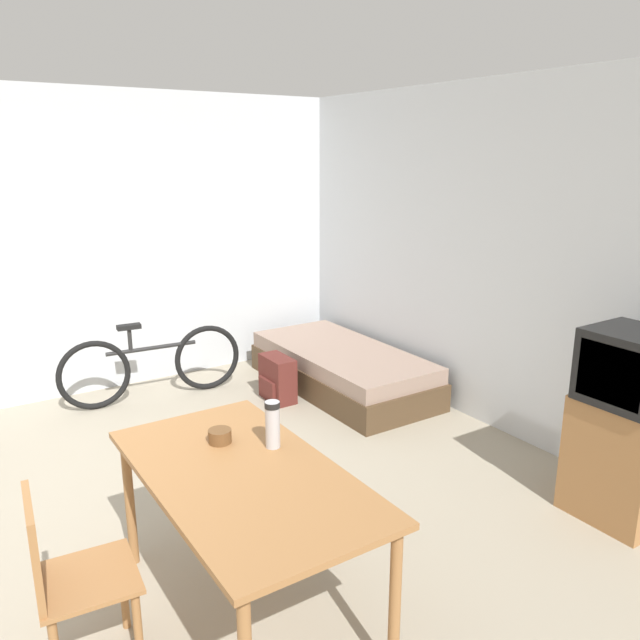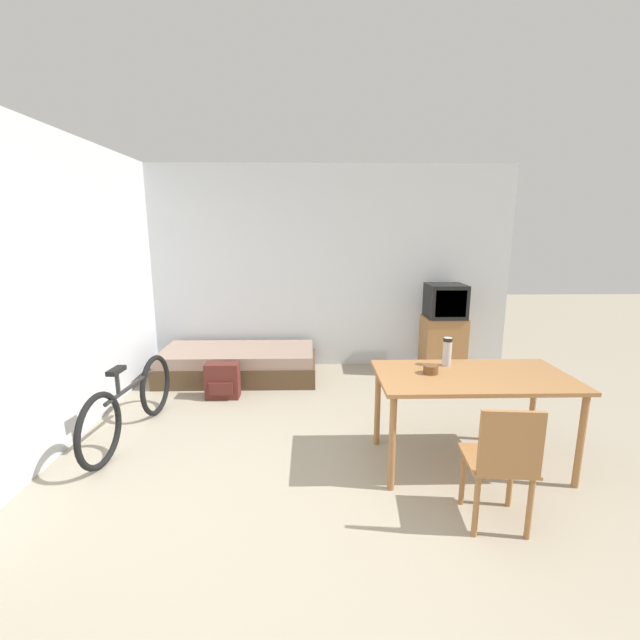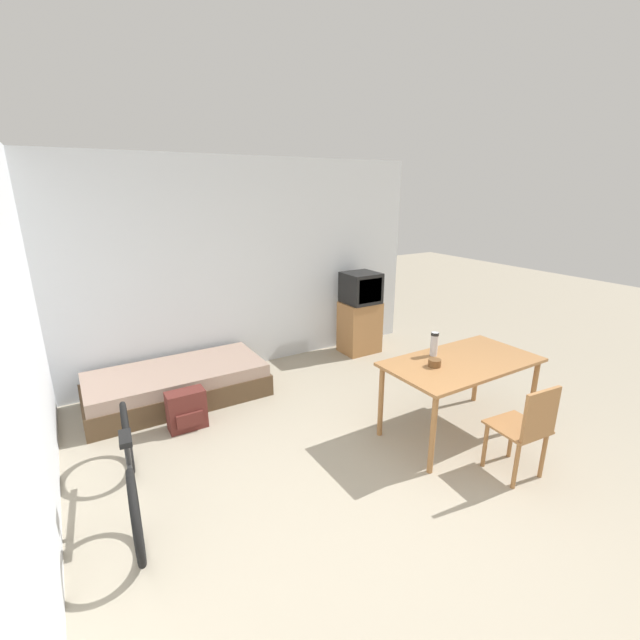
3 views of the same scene
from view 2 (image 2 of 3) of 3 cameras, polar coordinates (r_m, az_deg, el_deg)
The scene contains 11 objects.
ground_plane at distance 2.88m, azimuth -0.16°, elevation -28.42°, with size 20.00×20.00×0.00m, color #9E937F.
wall_back at distance 5.82m, azimuth -0.89°, elevation 6.91°, with size 5.33×0.06×2.70m.
wall_left at distance 4.55m, azimuth -29.61°, elevation 3.91°, with size 0.06×4.57×2.70m.
daybed at distance 5.57m, azimuth -10.82°, elevation -5.73°, with size 1.95×0.90×0.39m.
tv at distance 5.81m, azimuth 16.17°, elevation -1.21°, with size 0.53×0.45×1.18m.
dining_table at distance 3.59m, azimuth 19.68°, elevation -8.08°, with size 1.49×0.80×0.76m.
wooden_chair at distance 2.98m, azimuth 23.15°, elevation -16.82°, with size 0.43×0.43×0.85m.
bicycle at distance 4.30m, azimuth -23.92°, elevation -10.19°, with size 0.19×1.62×0.72m.
thermos_flask at distance 3.69m, azimuth 16.60°, elevation -3.88°, with size 0.08×0.08×0.24m.
mate_bowl at distance 3.48m, azimuth 14.55°, elevation -6.39°, with size 0.12×0.12×0.07m.
backpack at distance 4.97m, azimuth -12.88°, elevation -7.90°, with size 0.37×0.22×0.41m.
Camera 2 is at (-0.04, -2.19, 1.87)m, focal length 24.00 mm.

